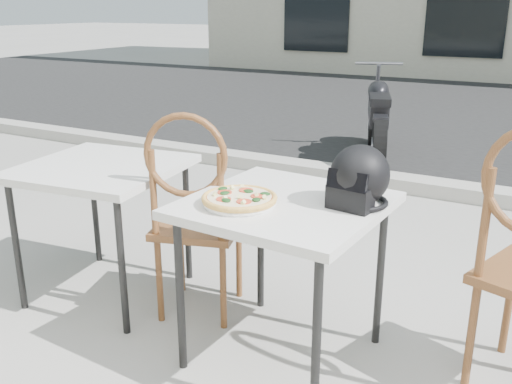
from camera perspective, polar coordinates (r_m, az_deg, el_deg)
The scene contains 8 objects.
curb at distance 4.97m, azimuth 22.75°, elevation -0.40°, with size 30.00×0.25×0.12m, color #A3A098.
cafe_table_main at distance 2.41m, azimuth 2.92°, elevation -2.40°, with size 0.83×0.83×0.74m.
plate at distance 2.34m, azimuth -1.67°, elevation -1.10°, with size 0.39×0.39×0.02m.
pizza at distance 2.33m, azimuth -1.67°, elevation -0.58°, with size 0.38×0.38×0.04m.
helmet at distance 2.34m, azimuth 10.22°, elevation 1.29°, with size 0.27×0.28×0.25m.
cafe_table_side at distance 3.08m, azimuth -15.19°, elevation 1.49°, with size 0.86×0.86×0.74m.
cafe_chair_side at distance 2.78m, azimuth -6.24°, elevation -1.40°, with size 0.51×0.51×1.07m.
motorcycle at distance 5.96m, azimuth 12.02°, elevation 7.09°, with size 0.76×1.84×0.95m.
Camera 1 is at (0.41, -1.73, 1.52)m, focal length 40.00 mm.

